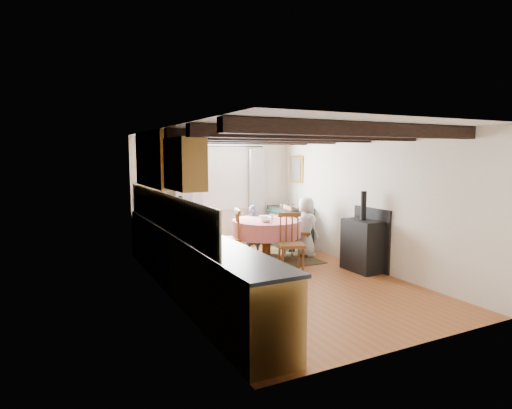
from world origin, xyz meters
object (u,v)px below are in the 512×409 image
aga_range (290,226)px  child_right (306,227)px  chair_near (291,243)px  chair_left (228,237)px  dining_table (266,240)px  child_far (253,229)px  cup (272,216)px  cast_iron_stove (363,231)px  chair_right (296,231)px

aga_range → child_right: bearing=-100.1°
chair_near → chair_left: 1.21m
dining_table → child_far: (0.01, 0.61, 0.11)m
dining_table → cup: 0.48m
cast_iron_stove → child_far: (-1.14, 2.01, -0.19)m
chair_near → cup: chair_near is taller
chair_near → cast_iron_stove: 1.26m
dining_table → child_far: size_ratio=1.29×
aga_range → cast_iron_stove: size_ratio=0.70×
chair_left → child_far: chair_left is taller
dining_table → aga_range: bearing=38.9°
chair_right → child_right: size_ratio=0.86×
chair_right → cast_iron_stove: (0.44, -1.45, 0.19)m
chair_right → dining_table: bearing=102.5°
dining_table → cast_iron_stove: cast_iron_stove is taller
dining_table → cup: cup is taller
chair_right → cup: chair_right is taller
dining_table → child_far: 0.62m
chair_right → cast_iron_stove: size_ratio=0.73×
child_far → child_right: size_ratio=0.86×
chair_near → dining_table: bearing=110.6°
chair_right → aga_range: chair_right is taller
chair_right → cast_iron_stove: bearing=-154.4°
chair_near → cast_iron_stove: bearing=-5.2°
dining_table → chair_left: 0.80m
dining_table → child_right: 0.91m
dining_table → chair_left: bearing=179.0°
aga_range → child_right: child_right is taller
aga_range → cast_iron_stove: bearing=-87.2°
chair_right → child_right: 0.21m
chair_near → aga_range: chair_near is taller
aga_range → cup: size_ratio=10.93×
dining_table → chair_left: size_ratio=1.26×
chair_left → cup: chair_left is taller
dining_table → child_right: child_right is taller
chair_right → chair_left: bearing=99.9°
aga_range → cup: 1.21m
dining_table → chair_right: chair_right is taller
aga_range → chair_near: bearing=-120.7°
cast_iron_stove → cup: (-0.98, 1.49, 0.13)m
chair_near → cast_iron_stove: (1.13, -0.52, 0.19)m
aga_range → child_far: bearing=-167.4°
chair_left → aga_range: bearing=129.8°
child_far → dining_table: bearing=102.4°
chair_near → child_far: same height
chair_near → chair_right: chair_right is taller
chair_right → cup: (-0.54, 0.04, 0.32)m
chair_near → aga_range: size_ratio=1.03×
chair_right → cup: size_ratio=11.38×
chair_left → child_far: size_ratio=1.02×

